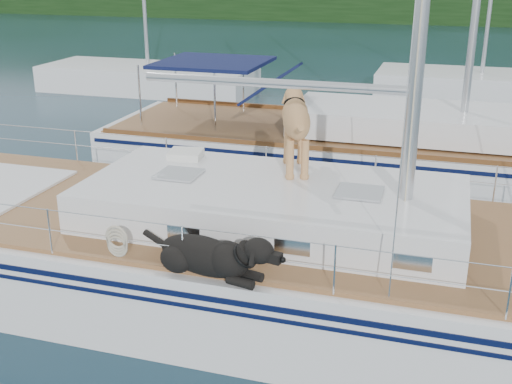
% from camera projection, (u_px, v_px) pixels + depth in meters
% --- Properties ---
extents(ground, '(120.00, 120.00, 0.00)m').
position_uv_depth(ground, '(220.00, 293.00, 9.66)').
color(ground, black).
rests_on(ground, ground).
extents(shore_bank, '(92.00, 1.00, 1.20)m').
position_uv_depth(shore_bank, '(420.00, 14.00, 50.96)').
color(shore_bank, '#595147').
rests_on(shore_bank, ground).
extents(main_sailboat, '(12.00, 4.02, 14.01)m').
position_uv_depth(main_sailboat, '(226.00, 252.00, 9.40)').
color(main_sailboat, silver).
rests_on(main_sailboat, ground).
extents(neighbor_sailboat, '(11.00, 3.50, 13.30)m').
position_uv_depth(neighbor_sailboat, '(353.00, 153.00, 14.43)').
color(neighbor_sailboat, silver).
rests_on(neighbor_sailboat, ground).
extents(bg_boat_west, '(8.00, 3.00, 11.65)m').
position_uv_depth(bg_boat_west, '(149.00, 79.00, 24.29)').
color(bg_boat_west, silver).
rests_on(bg_boat_west, ground).
extents(bg_boat_center, '(7.20, 3.00, 11.65)m').
position_uv_depth(bg_boat_center, '(480.00, 87.00, 22.78)').
color(bg_boat_center, silver).
rests_on(bg_boat_center, ground).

